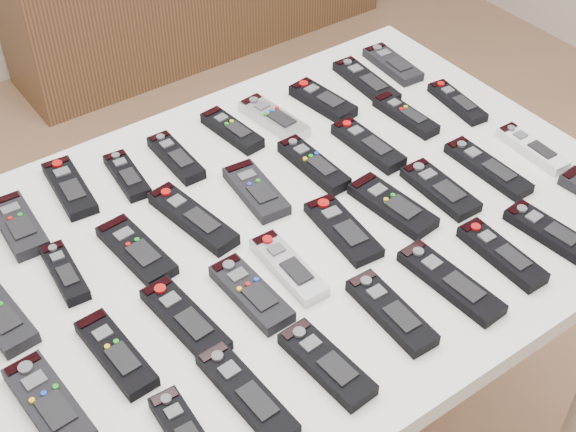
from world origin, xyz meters
TOP-DOWN VIEW (x-y plane):
  - ground at (0.00, 0.00)m, footprint 4.00×4.00m
  - table at (-0.13, -0.04)m, footprint 1.25×0.88m
  - remote_1 at (-0.53, 0.23)m, footprint 0.07×0.16m
  - remote_2 at (-0.41, 0.28)m, footprint 0.07×0.17m
  - remote_3 at (-0.31, 0.25)m, footprint 0.06×0.15m
  - remote_4 at (-0.20, 0.24)m, footprint 0.05×0.16m
  - remote_5 at (-0.07, 0.25)m, footprint 0.06×0.16m
  - remote_6 at (0.03, 0.23)m, footprint 0.07×0.17m
  - remote_7 at (0.15, 0.23)m, footprint 0.07×0.16m
  - remote_8 at (0.28, 0.23)m, footprint 0.06×0.19m
  - remote_9 at (0.37, 0.25)m, footprint 0.07×0.16m
  - remote_10 at (-0.63, 0.05)m, footprint 0.07×0.17m
  - remote_11 at (-0.51, 0.07)m, footprint 0.05×0.14m
  - remote_12 at (-0.39, 0.05)m, footprint 0.07×0.18m
  - remote_13 at (-0.27, 0.06)m, footprint 0.08×0.21m
  - remote_14 at (-0.13, 0.06)m, footprint 0.08×0.17m
  - remote_15 at (0.00, 0.06)m, footprint 0.05×0.18m
  - remote_16 at (0.13, 0.05)m, footprint 0.05×0.18m
  - remote_17 at (0.26, 0.08)m, footprint 0.05×0.16m
  - remote_18 at (0.38, 0.05)m, footprint 0.06×0.16m
  - remote_19 at (-0.64, -0.16)m, footprint 0.07×0.19m
  - remote_20 at (-0.52, -0.13)m, footprint 0.06×0.17m
  - remote_21 at (-0.40, -0.13)m, footprint 0.07×0.19m
  - remote_22 at (-0.28, -0.15)m, footprint 0.06×0.17m
  - remote_23 at (-0.20, -0.13)m, footprint 0.05×0.17m
  - remote_24 at (-0.06, -0.11)m, footprint 0.08×0.18m
  - remote_25 at (0.05, -0.12)m, footprint 0.08×0.18m
  - remote_26 at (0.15, -0.13)m, footprint 0.06×0.17m
  - remote_27 at (0.27, -0.14)m, footprint 0.05×0.19m
  - remote_28 at (0.39, -0.15)m, footprint 0.05×0.16m
  - remote_31 at (-0.40, -0.30)m, footprint 0.06×0.19m
  - remote_32 at (-0.27, -0.33)m, footprint 0.07×0.17m
  - remote_33 at (-0.12, -0.31)m, footprint 0.06×0.18m
  - remote_34 at (-0.00, -0.32)m, footprint 0.06×0.20m
  - remote_35 at (0.12, -0.32)m, footprint 0.05×0.17m
  - remote_36 at (0.23, -0.33)m, footprint 0.07×0.17m

SIDE VIEW (x-z plane):
  - ground at x=0.00m, z-range 0.00..0.00m
  - table at x=-0.13m, z-range 0.33..1.11m
  - remote_3 at x=-0.31m, z-range 0.78..0.80m
  - remote_18 at x=0.38m, z-range 0.78..0.80m
  - remote_24 at x=-0.06m, z-range 0.78..0.80m
  - remote_9 at x=0.37m, z-range 0.78..0.80m
  - remote_2 at x=-0.41m, z-range 0.78..0.80m
  - remote_8 at x=0.28m, z-range 0.78..0.80m
  - remote_12 at x=-0.39m, z-range 0.78..0.80m
  - remote_27 at x=0.27m, z-range 0.78..0.80m
  - remote_21 at x=-0.40m, z-range 0.78..0.80m
  - remote_23 at x=-0.20m, z-range 0.78..0.80m
  - remote_26 at x=0.15m, z-range 0.78..0.80m
  - remote_31 at x=-0.40m, z-range 0.78..0.80m
  - remote_28 at x=0.39m, z-range 0.78..0.80m
  - remote_17 at x=0.26m, z-range 0.78..0.80m
  - remote_4 at x=-0.20m, z-range 0.78..0.80m
  - remote_34 at x=0.00m, z-range 0.78..0.80m
  - remote_11 at x=-0.51m, z-range 0.78..0.80m
  - remote_20 at x=-0.52m, z-range 0.78..0.80m
  - remote_36 at x=0.23m, z-range 0.78..0.80m
  - remote_14 at x=-0.13m, z-range 0.78..0.80m
  - remote_25 at x=0.05m, z-range 0.78..0.80m
  - remote_5 at x=-0.07m, z-range 0.78..0.80m
  - remote_1 at x=-0.53m, z-range 0.78..0.80m
  - remote_7 at x=0.15m, z-range 0.78..0.80m
  - remote_6 at x=0.03m, z-range 0.78..0.80m
  - remote_35 at x=0.12m, z-range 0.78..0.80m
  - remote_33 at x=-0.12m, z-range 0.78..0.80m
  - remote_10 at x=-0.63m, z-range 0.78..0.80m
  - remote_16 at x=0.13m, z-range 0.78..0.80m
  - remote_32 at x=-0.27m, z-range 0.78..0.80m
  - remote_22 at x=-0.28m, z-range 0.78..0.80m
  - remote_13 at x=-0.27m, z-range 0.78..0.80m
  - remote_15 at x=0.00m, z-range 0.78..0.80m
  - remote_19 at x=-0.64m, z-range 0.78..0.80m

